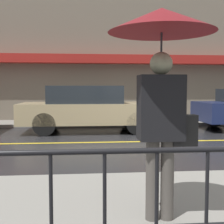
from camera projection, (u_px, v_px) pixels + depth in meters
The scene contains 7 objects.
ground_plane at pixel (138, 142), 8.17m from camera, with size 80.00×80.00×0.00m, color #262628.
sidewalk_near at pixel (218, 213), 3.32m from camera, with size 28.00×3.01×0.11m.
sidewalk_far at pixel (119, 122), 12.38m from camera, with size 28.00×1.74×0.11m.
lane_marking at pixel (138, 142), 8.17m from camera, with size 25.20×0.12×0.01m.
building_storefront at pixel (116, 55), 13.16m from camera, with size 28.00×0.85×5.63m.
pedestrian at pixel (162, 54), 2.93m from camera, with size 1.01×1.01×2.03m.
car_tan at pixel (89, 108), 10.11m from camera, with size 4.46×1.94×1.48m.
Camera 1 is at (-1.43, -7.99, 1.38)m, focal length 50.00 mm.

